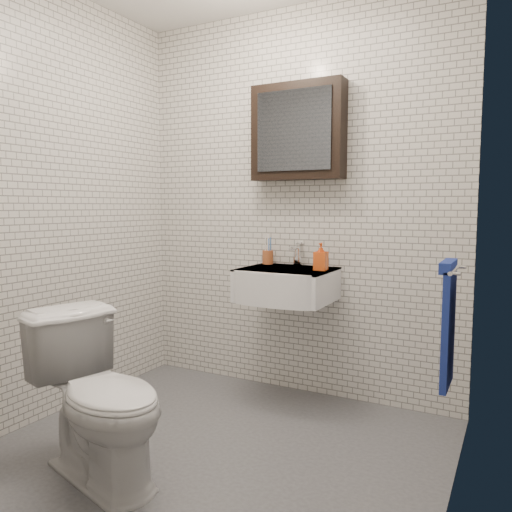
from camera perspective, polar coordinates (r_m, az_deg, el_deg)
The scene contains 9 objects.
ground at distance 2.70m, azimuth -4.86°, elevation -21.36°, with size 2.20×2.00×0.01m, color #47494E.
room_shell at distance 2.42m, azimuth -5.16°, elevation 11.21°, with size 2.22×2.02×2.51m.
washbasin at distance 3.06m, azimuth 3.25°, elevation -3.26°, with size 0.55×0.50×0.20m.
faucet at distance 3.22m, azimuth 4.72°, elevation 0.06°, with size 0.06×0.20×0.15m.
mirror_cabinet at distance 3.24m, azimuth 4.81°, elevation 13.97°, with size 0.60×0.15×0.60m.
towel_rail at distance 2.44m, azimuth 21.14°, elevation -6.73°, with size 0.09×0.30×0.58m.
toothbrush_cup at distance 3.32m, azimuth 1.36°, elevation -0.06°, with size 0.09×0.09×0.20m.
soap_bottle at distance 3.01m, azimuth 7.43°, elevation -0.07°, with size 0.07×0.08×0.17m, color #FF9F1A.
toilet at distance 2.43m, azimuth -17.29°, elevation -15.20°, with size 0.42×0.74×0.75m, color white.
Camera 1 is at (1.31, -2.02, 1.23)m, focal length 35.00 mm.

